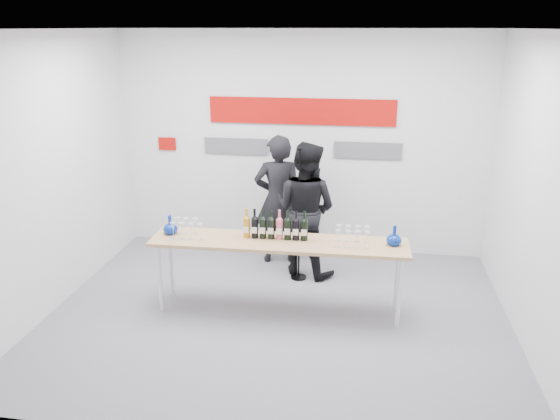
{
  "coord_description": "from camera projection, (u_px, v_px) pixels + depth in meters",
  "views": [
    {
      "loc": [
        0.87,
        -5.27,
        3.02
      ],
      "look_at": [
        -0.01,
        0.21,
        1.15
      ],
      "focal_mm": 35.0,
      "sensor_mm": 36.0,
      "label": 1
    }
  ],
  "objects": [
    {
      "name": "decanter_right",
      "position": [
        394.0,
        235.0,
        5.72
      ],
      "size": [
        0.16,
        0.16,
        0.21
      ],
      "primitive_type": null,
      "color": "navy",
      "rests_on": "tasting_table"
    },
    {
      "name": "mic_stand",
      "position": [
        299.0,
        240.0,
        6.74
      ],
      "size": [
        0.2,
        0.2,
        1.69
      ],
      "rotation": [
        0.0,
        0.0,
        -0.36
      ],
      "color": "black",
      "rests_on": "ground"
    },
    {
      "name": "presenter_left",
      "position": [
        278.0,
        200.0,
        7.16
      ],
      "size": [
        0.7,
        0.54,
        1.72
      ],
      "primitive_type": "imported",
      "rotation": [
        0.0,
        0.0,
        3.37
      ],
      "color": "black",
      "rests_on": "ground"
    },
    {
      "name": "tasting_table",
      "position": [
        279.0,
        246.0,
        5.89
      ],
      "size": [
        2.79,
        0.62,
        0.83
      ],
      "rotation": [
        0.0,
        0.0,
        0.02
      ],
      "color": "tan",
      "rests_on": "ground"
    },
    {
      "name": "signage",
      "position": [
        297.0,
        122.0,
        7.3
      ],
      "size": [
        3.38,
        0.02,
        0.79
      ],
      "color": "#A80B07",
      "rests_on": "back_wall"
    },
    {
      "name": "presenter_right",
      "position": [
        305.0,
        209.0,
        6.81
      ],
      "size": [
        1.02,
        0.92,
        1.71
      ],
      "primitive_type": "imported",
      "rotation": [
        0.0,
        0.0,
        2.75
      ],
      "color": "black",
      "rests_on": "ground"
    },
    {
      "name": "back_wall",
      "position": [
        301.0,
        144.0,
        7.42
      ],
      "size": [
        5.0,
        0.04,
        3.0
      ],
      "primitive_type": "cube",
      "color": "silver",
      "rests_on": "ground"
    },
    {
      "name": "glasses_right",
      "position": [
        353.0,
        236.0,
        5.74
      ],
      "size": [
        0.37,
        0.23,
        0.18
      ],
      "color": "silver",
      "rests_on": "tasting_table"
    },
    {
      "name": "wine_bottles",
      "position": [
        275.0,
        224.0,
        5.87
      ],
      "size": [
        0.71,
        0.09,
        0.33
      ],
      "rotation": [
        0.0,
        0.0,
        0.02
      ],
      "color": "#BF7F19",
      "rests_on": "tasting_table"
    },
    {
      "name": "glasses_left",
      "position": [
        187.0,
        229.0,
        5.96
      ],
      "size": [
        0.37,
        0.23,
        0.18
      ],
      "color": "silver",
      "rests_on": "tasting_table"
    },
    {
      "name": "decanter_left",
      "position": [
        170.0,
        225.0,
        6.04
      ],
      "size": [
        0.16,
        0.16,
        0.21
      ],
      "primitive_type": null,
      "color": "navy",
      "rests_on": "tasting_table"
    },
    {
      "name": "ground",
      "position": [
        278.0,
        315.0,
        6.03
      ],
      "size": [
        5.0,
        5.0,
        0.0
      ],
      "primitive_type": "plane",
      "color": "slate",
      "rests_on": "ground"
    }
  ]
}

